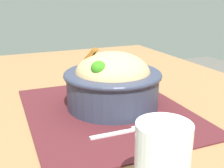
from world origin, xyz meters
TOP-DOWN VIEW (x-y plane):
  - table at (0.00, 0.00)m, footprint 1.37×0.87m
  - placemat at (0.02, -0.03)m, footprint 0.41×0.34m
  - bowl at (-0.00, -0.01)m, footprint 0.23×0.23m
  - fork at (0.13, -0.03)m, footprint 0.02×0.13m

SIDE VIEW (x-z plane):
  - table at x=0.00m, z-range 0.30..1.04m
  - placemat at x=0.02m, z-range 0.74..0.74m
  - fork at x=0.13m, z-range 0.74..0.74m
  - bowl at x=0.00m, z-range 0.73..0.86m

